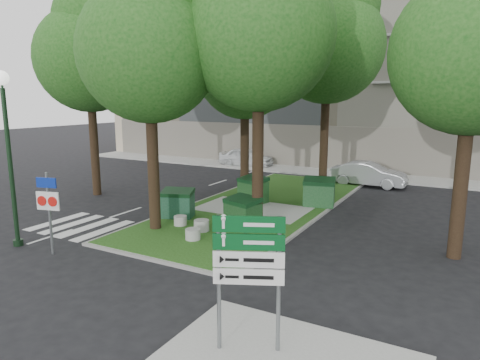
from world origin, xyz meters
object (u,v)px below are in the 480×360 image
Objects in this scene: bollard_right at (202,225)px; tree_median_near_left at (151,38)px; tree_median_far at (330,35)px; dumpster_d at (319,192)px; dumpster_b at (253,190)px; directional_sign at (249,262)px; dumpster_a at (178,203)px; bollard_left at (180,220)px; traffic_sign_pole at (49,202)px; tree_median_mid at (247,61)px; tree_street_left at (90,49)px; car_silver at (368,174)px; tree_street_right at (479,36)px; tree_median_near_right at (262,19)px; dumpster_c at (243,213)px; car_white at (246,157)px; street_lamp at (8,139)px; bollard_mid at (193,234)px; litter_bin at (319,197)px.

tree_median_near_left is at bearing -163.70° from bollard_right.
tree_median_far is 8.16m from dumpster_d.
dumpster_b is 12.66m from directional_sign.
bollard_left is at bearing -68.52° from dumpster_a.
directional_sign is at bearing -27.53° from traffic_sign_pole.
tree_median_mid is at bearing -136.85° from tree_median_far.
tree_median_mid is 6.39× the size of dumpster_a.
tree_street_left is at bearing 159.81° from bollard_left.
dumpster_a is at bearing 154.18° from car_silver.
tree_street_right is at bearing 12.63° from traffic_sign_pole.
traffic_sign_pole is at bearing 142.52° from directional_sign.
tree_street_left is at bearing -145.75° from dumpster_b.
tree_median_near_left is at bearing 116.30° from directional_sign.
tree_median_near_right is 1.14× the size of tree_street_right.
tree_street_right is 13.25m from car_silver.
tree_median_far is 10.97m from dumpster_c.
tree_median_mid is at bearing 166.15° from dumpster_d.
dumpster_d is (-6.09, 3.98, -6.21)m from tree_street_right.
tree_median_near_right is at bearing 23.34° from bollard_left.
street_lamp is at bearing 179.74° from car_white.
tree_median_near_left reaches higher than dumpster_c.
tree_street_left is 6.62× the size of dumpster_d.
tree_median_near_right is 8.20m from dumpster_a.
dumpster_b is 2.98× the size of bollard_mid.
tree_median_near_left is 6.82m from dumpster_a.
tree_median_near_right is 4.06× the size of directional_sign.
dumpster_c is 0.38× the size of car_white.
tree_median_near_right reaches higher than bollard_left.
traffic_sign_pole is (-5.14, -13.25, -6.53)m from tree_median_far.
bollard_mid is (-1.48, -2.50, -7.67)m from tree_median_near_right.
dumpster_a is 6.78m from litter_bin.
car_silver is (3.26, 13.44, 0.40)m from bollard_mid.
bollard_mid is at bearing -108.30° from litter_bin.
litter_bin reaches higher than bollard_mid.
dumpster_d is 2.17× the size of litter_bin.
directional_sign is at bearing -64.80° from dumpster_a.
tree_median_mid is 0.99× the size of tree_street_right.
tree_median_near_right is 1.04× the size of tree_street_left.
street_lamp is at bearing -119.90° from dumpster_c.
dumpster_b reaches higher than dumpster_c.
dumpster_c is 2.92× the size of bollard_mid.
tree_median_near_left is at bearing 166.17° from bollard_mid.
dumpster_d is (3.91, -0.02, -6.21)m from tree_median_mid.
dumpster_a is at bearing 61.32° from street_lamp.
litter_bin is at bearing -140.50° from car_white.
tree_street_right is at bearing -46.66° from dumpster_d.
tree_street_right reaches higher than tree_median_mid.
tree_median_mid is 9.04m from bollard_right.
traffic_sign_pole is (-3.46, -3.25, 1.48)m from bollard_mid.
tree_median_far is at bearing 80.46° from bollard_mid.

